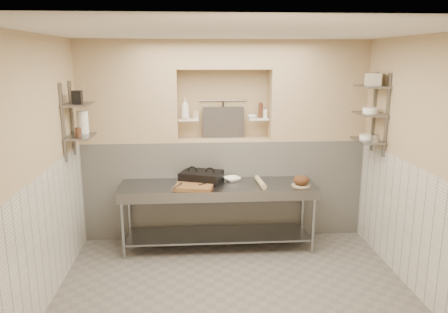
{
  "coord_description": "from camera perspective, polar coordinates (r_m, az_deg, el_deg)",
  "views": [
    {
      "loc": [
        -0.43,
        -4.4,
        2.56
      ],
      "look_at": [
        -0.06,
        0.9,
        1.35
      ],
      "focal_mm": 35.0,
      "sensor_mm": 36.0,
      "label": 1
    }
  ],
  "objects": [
    {
      "name": "ceiling",
      "position": [
        4.44,
        1.63,
        16.55
      ],
      "size": [
        4.0,
        3.9,
        0.1
      ],
      "primitive_type": "cube",
      "color": "silver",
      "rests_on": "ground"
    },
    {
      "name": "rolling_pin",
      "position": [
        5.85,
        4.76,
        -3.35
      ],
      "size": [
        0.1,
        0.46,
        0.07
      ],
      "primitive_type": "cylinder",
      "rotation": [
        1.57,
        0.0,
        0.06
      ],
      "color": "tan",
      "rests_on": "prep_table"
    },
    {
      "name": "splash_panel",
      "position": [
        6.34,
        -0.09,
        4.47
      ],
      "size": [
        0.6,
        0.08,
        0.45
      ],
      "primitive_type": "cube",
      "rotation": [
        -0.14,
        0.0,
        0.0
      ],
      "color": "#383330",
      "rests_on": "alcove_sill"
    },
    {
      "name": "bowl_right",
      "position": [
        6.04,
        18.14,
        2.46
      ],
      "size": [
        0.19,
        0.19,
        0.06
      ],
      "primitive_type": "cylinder",
      "color": "white",
      "rests_on": "wall_shelf_right_lower"
    },
    {
      "name": "jar_left",
      "position": [
        5.63,
        -18.48,
        3.05
      ],
      "size": [
        0.08,
        0.08,
        0.11
      ],
      "primitive_type": "cylinder",
      "color": "#4A2A1B",
      "rests_on": "wall_shelf_left_lower"
    },
    {
      "name": "hanging_steel",
      "position": [
        6.37,
        -0.12,
        5.79
      ],
      "size": [
        0.02,
        0.02,
        0.3
      ],
      "primitive_type": "cylinder",
      "color": "black",
      "rests_on": "utensil_rail"
    },
    {
      "name": "mixing_bowl",
      "position": [
        6.0,
        1.08,
        -2.97
      ],
      "size": [
        0.29,
        0.29,
        0.05
      ],
      "primitive_type": "imported",
      "rotation": [
        0.0,
        0.0,
        0.4
      ],
      "color": "white",
      "rests_on": "prep_table"
    },
    {
      "name": "wall_shelf_right_lower",
      "position": [
        6.0,
        18.28,
        2.0
      ],
      "size": [
        0.3,
        0.5,
        0.02
      ],
      "primitive_type": "cube",
      "color": "slate",
      "rests_on": "wall_right"
    },
    {
      "name": "wall_shelf_right_upper",
      "position": [
        5.92,
        18.75,
        8.66
      ],
      "size": [
        0.3,
        0.5,
        0.03
      ],
      "primitive_type": "cube",
      "color": "slate",
      "rests_on": "wall_right"
    },
    {
      "name": "wall_left",
      "position": [
        4.83,
        -23.47,
        -2.16
      ],
      "size": [
        0.1,
        3.9,
        2.8
      ],
      "primitive_type": "cube",
      "color": "tan",
      "rests_on": "ground"
    },
    {
      "name": "wall_shelf_right_mid",
      "position": [
        5.95,
        18.51,
        5.31
      ],
      "size": [
        0.3,
        0.5,
        0.02
      ],
      "primitive_type": "cube",
      "color": "slate",
      "rests_on": "wall_right"
    },
    {
      "name": "backwall_lower",
      "position": [
        6.45,
        -0.03,
        -3.95
      ],
      "size": [
        4.0,
        0.4,
        1.4
      ],
      "primitive_type": "cube",
      "color": "silver",
      "rests_on": "floor"
    },
    {
      "name": "prep_table",
      "position": [
        5.92,
        -0.75,
        -6.09
      ],
      "size": [
        2.6,
        0.7,
        0.9
      ],
      "color": "gray",
      "rests_on": "floor"
    },
    {
      "name": "wall_shelf_left_upper",
      "position": [
        5.66,
        -18.54,
        6.48
      ],
      "size": [
        0.3,
        0.5,
        0.03
      ],
      "primitive_type": "cube",
      "color": "slate",
      "rests_on": "wall_left"
    },
    {
      "name": "floor",
      "position": [
        5.14,
        1.41,
        -17.71
      ],
      "size": [
        4.0,
        3.9,
        0.1
      ],
      "primitive_type": "cube",
      "color": "#68635C",
      "rests_on": "ground"
    },
    {
      "name": "wall_back",
      "position": [
        6.52,
        -0.18,
        2.58
      ],
      "size": [
        4.0,
        0.1,
        2.8
      ],
      "primitive_type": "cube",
      "color": "tan",
      "rests_on": "ground"
    },
    {
      "name": "box_left_upper",
      "position": [
        5.65,
        -18.63,
        7.38
      ],
      "size": [
        0.11,
        0.11,
        0.16
      ],
      "primitive_type": "cube",
      "rotation": [
        0.0,
        0.0,
        0.01
      ],
      "color": "black",
      "rests_on": "wall_shelf_left_upper"
    },
    {
      "name": "jar_alcove",
      "position": [
        6.23,
        -3.67,
        5.48
      ],
      "size": [
        0.07,
        0.07,
        0.11
      ],
      "primitive_type": "cube",
      "color": "tan",
      "rests_on": "alcove_shelf_left"
    },
    {
      "name": "wall_right",
      "position": [
        5.19,
        24.67,
        -1.3
      ],
      "size": [
        0.1,
        3.9,
        2.8
      ],
      "primitive_type": "cube",
      "color": "tan",
      "rests_on": "ground"
    },
    {
      "name": "shelf_rail_left_a",
      "position": [
        5.91,
        -19.21,
        4.72
      ],
      "size": [
        0.03,
        0.03,
        0.95
      ],
      "primitive_type": "cube",
      "color": "slate",
      "rests_on": "wall_left"
    },
    {
      "name": "wall_front",
      "position": [
        2.71,
        5.7,
        -12.67
      ],
      "size": [
        4.0,
        0.1,
        2.8
      ],
      "primitive_type": "cube",
      "color": "tan",
      "rests_on": "ground"
    },
    {
      "name": "utensil_rail",
      "position": [
        6.37,
        -0.14,
        7.33
      ],
      "size": [
        0.7,
        0.02,
        0.02
      ],
      "primitive_type": "cylinder",
      "rotation": [
        0.0,
        1.57,
        0.0
      ],
      "color": "gray",
      "rests_on": "wall_back"
    },
    {
      "name": "bottle_soap",
      "position": [
        6.15,
        -5.1,
        6.25
      ],
      "size": [
        0.12,
        0.12,
        0.3
      ],
      "primitive_type": "imported",
      "rotation": [
        0.0,
        0.0,
        -0.07
      ],
      "color": "white",
      "rests_on": "alcove_shelf_left"
    },
    {
      "name": "bowl_right_mid",
      "position": [
        5.94,
        18.59,
        5.75
      ],
      "size": [
        0.19,
        0.19,
        0.07
      ],
      "primitive_type": "cylinder",
      "color": "white",
      "rests_on": "wall_shelf_right_mid"
    },
    {
      "name": "canister_right",
      "position": [
        5.8,
        19.12,
        2.21
      ],
      "size": [
        0.1,
        0.1,
        0.1
      ],
      "primitive_type": "cylinder",
      "color": "gray",
      "rests_on": "wall_shelf_right_lower"
    },
    {
      "name": "alcove_shelf_left",
      "position": [
        6.22,
        -4.65,
        4.83
      ],
      "size": [
        0.28,
        0.16,
        0.02
      ],
      "primitive_type": "cube",
      "color": "white",
      "rests_on": "backwall_lower"
    },
    {
      "name": "cutting_board",
      "position": [
        5.69,
        -3.95,
        -3.95
      ],
      "size": [
        0.55,
        0.43,
        0.04
      ],
      "primitive_type": "cube",
      "rotation": [
        0.0,
        0.0,
        -0.19
      ],
      "color": "brown",
      "rests_on": "prep_table"
    },
    {
      "name": "alcove_sill",
      "position": [
        6.28,
        -0.03,
        2.26
      ],
      "size": [
        1.3,
        0.4,
        0.02
      ],
      "primitive_type": "cube",
      "color": "tan",
      "rests_on": "backwall_lower"
    },
    {
      "name": "wainscot_left",
      "position": [
        5.03,
        -22.1,
        -9.89
      ],
      "size": [
        0.02,
        3.9,
        1.4
      ],
      "primitive_type": "cube",
      "color": "silver",
      "rests_on": "floor"
    },
    {
      "name": "bowl_alcove",
      "position": [
        6.26,
        3.66,
        5.21
      ],
      "size": [
        0.18,
        0.18,
        0.04
      ],
      "primitive_type": "imported",
      "rotation": [
        0.0,
        0.0,
        -0.35
      ],
      "color": "white",
      "rests_on": "alcove_shelf_right"
    },
    {
      "name": "backwall_pillar_right",
      "position": [
        6.42,
        11.99,
        8.44
      ],
      "size": [
        1.35,
        0.4,
        1.4
      ],
      "primitive_type": "cube",
      "color": "tan",
      "rests_on": "backwall_lower"
    },
    {
      "name": "shelf_rail_right_b",
      "position": [
        5.82,
        20.49,
        5.01
      ],
      "size": [
        0.03,
        0.03,
        1.05
      ],
      "primitive_type": "cube",
      "color": "slate",
      "rests_on": "wall_right"
    },
    {
      "name": "bread_board",
      "position": [
        5.88,
        10.03,
        -3.7
      ],
      "size": [
        0.25,
        0.25,
        0.01
      ],
      "primitive_type": "cylinder",
      "color": "tan",
      "rests_on": "prep_table"
    },
    {
      "name": "backwall_pillar_left",
      "position": [
        6.24,
        -12.4,
        8.3
      ],
      "size": [
        1.35,
        0.4,
        1.4
      ],
      "primitive_type": "cube",
      "color": "tan",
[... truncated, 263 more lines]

